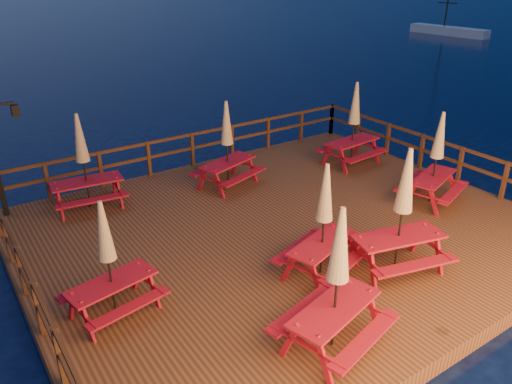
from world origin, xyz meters
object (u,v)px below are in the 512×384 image
Objects in this scene: picnic_table_1 at (354,123)px; picnic_table_2 at (227,143)px; sailboat at (448,31)px; picnic_table_0 at (108,258)px.

picnic_table_1 is 4.23m from picnic_table_2.
sailboat is 4.22× the size of picnic_table_1.
sailboat is 45.76m from picnic_table_0.
sailboat reaches higher than picnic_table_0.
picnic_table_0 is 0.92× the size of picnic_table_2.
picnic_table_0 is 0.88× the size of picnic_table_1.
sailboat is 4.44× the size of picnic_table_2.
sailboat is 39.81m from picnic_table_2.
picnic_table_1 reaches higher than picnic_table_0.
sailboat is at bearing 9.97° from picnic_table_2.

